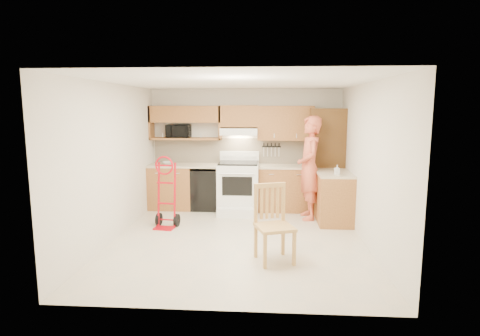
# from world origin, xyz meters

# --- Properties ---
(floor) EXTENTS (4.00, 4.50, 0.02)m
(floor) POSITION_xyz_m (0.00, 0.00, -0.01)
(floor) COLOR beige
(floor) RESTS_ON ground
(ceiling) EXTENTS (4.00, 4.50, 0.02)m
(ceiling) POSITION_xyz_m (0.00, 0.00, 2.51)
(ceiling) COLOR white
(ceiling) RESTS_ON ground
(wall_back) EXTENTS (4.00, 0.02, 2.50)m
(wall_back) POSITION_xyz_m (0.00, 2.26, 1.25)
(wall_back) COLOR silver
(wall_back) RESTS_ON ground
(wall_front) EXTENTS (4.00, 0.02, 2.50)m
(wall_front) POSITION_xyz_m (0.00, -2.26, 1.25)
(wall_front) COLOR silver
(wall_front) RESTS_ON ground
(wall_left) EXTENTS (0.02, 4.50, 2.50)m
(wall_left) POSITION_xyz_m (-2.01, 0.00, 1.25)
(wall_left) COLOR silver
(wall_left) RESTS_ON ground
(wall_right) EXTENTS (0.02, 4.50, 2.50)m
(wall_right) POSITION_xyz_m (2.01, 0.00, 1.25)
(wall_right) COLOR silver
(wall_right) RESTS_ON ground
(backsplash) EXTENTS (3.92, 0.03, 0.55)m
(backsplash) POSITION_xyz_m (0.00, 2.23, 1.20)
(backsplash) COLOR beige
(backsplash) RESTS_ON wall_back
(lower_cab_left) EXTENTS (0.90, 0.60, 0.90)m
(lower_cab_left) POSITION_xyz_m (-1.55, 1.95, 0.45)
(lower_cab_left) COLOR #AC6738
(lower_cab_left) RESTS_ON ground
(dishwasher) EXTENTS (0.60, 0.60, 0.85)m
(dishwasher) POSITION_xyz_m (-0.80, 1.95, 0.42)
(dishwasher) COLOR black
(dishwasher) RESTS_ON ground
(lower_cab_right) EXTENTS (1.14, 0.60, 0.90)m
(lower_cab_right) POSITION_xyz_m (0.83, 1.95, 0.45)
(lower_cab_right) COLOR #AC6738
(lower_cab_right) RESTS_ON ground
(countertop_left) EXTENTS (1.50, 0.63, 0.04)m
(countertop_left) POSITION_xyz_m (-1.25, 1.95, 0.92)
(countertop_left) COLOR beige
(countertop_left) RESTS_ON lower_cab_left
(countertop_right) EXTENTS (1.14, 0.63, 0.04)m
(countertop_right) POSITION_xyz_m (0.83, 1.95, 0.92)
(countertop_right) COLOR beige
(countertop_right) RESTS_ON lower_cab_right
(cab_return_right) EXTENTS (0.60, 1.00, 0.90)m
(cab_return_right) POSITION_xyz_m (1.70, 1.15, 0.45)
(cab_return_right) COLOR #AC6738
(cab_return_right) RESTS_ON ground
(countertop_return) EXTENTS (0.63, 1.00, 0.04)m
(countertop_return) POSITION_xyz_m (1.70, 1.15, 0.92)
(countertop_return) COLOR beige
(countertop_return) RESTS_ON cab_return_right
(pantry_tall) EXTENTS (0.70, 0.60, 2.10)m
(pantry_tall) POSITION_xyz_m (1.65, 1.95, 1.05)
(pantry_tall) COLOR #57360F
(pantry_tall) RESTS_ON ground
(upper_cab_left) EXTENTS (1.50, 0.33, 0.34)m
(upper_cab_left) POSITION_xyz_m (-1.25, 2.08, 1.98)
(upper_cab_left) COLOR #AC6738
(upper_cab_left) RESTS_ON wall_back
(upper_shelf_mw) EXTENTS (1.50, 0.33, 0.04)m
(upper_shelf_mw) POSITION_xyz_m (-1.25, 2.08, 1.47)
(upper_shelf_mw) COLOR #AC6738
(upper_shelf_mw) RESTS_ON wall_back
(upper_cab_center) EXTENTS (0.76, 0.33, 0.44)m
(upper_cab_center) POSITION_xyz_m (-0.12, 2.08, 1.94)
(upper_cab_center) COLOR #AC6738
(upper_cab_center) RESTS_ON wall_back
(upper_cab_right) EXTENTS (1.14, 0.33, 0.70)m
(upper_cab_right) POSITION_xyz_m (0.83, 2.08, 1.80)
(upper_cab_right) COLOR #AC6738
(upper_cab_right) RESTS_ON wall_back
(range_hood) EXTENTS (0.76, 0.46, 0.14)m
(range_hood) POSITION_xyz_m (-0.12, 2.02, 1.63)
(range_hood) COLOR white
(range_hood) RESTS_ON wall_back
(knife_strip) EXTENTS (0.40, 0.05, 0.29)m
(knife_strip) POSITION_xyz_m (0.55, 2.21, 1.24)
(knife_strip) COLOR black
(knife_strip) RESTS_ON backsplash
(microwave) EXTENTS (0.49, 0.34, 0.27)m
(microwave) POSITION_xyz_m (-1.40, 2.08, 1.63)
(microwave) COLOR black
(microwave) RESTS_ON upper_shelf_mw
(range) EXTENTS (0.82, 1.08, 1.21)m
(range) POSITION_xyz_m (-0.12, 1.73, 0.60)
(range) COLOR white
(range) RESTS_ON ground
(person) EXTENTS (0.53, 0.75, 1.97)m
(person) POSITION_xyz_m (1.27, 1.35, 0.98)
(person) COLOR #D25B3F
(person) RESTS_ON ground
(hand_truck) EXTENTS (0.50, 0.47, 1.16)m
(hand_truck) POSITION_xyz_m (-1.33, 0.58, 0.58)
(hand_truck) COLOR red
(hand_truck) RESTS_ON ground
(dining_chair) EXTENTS (0.62, 0.65, 1.07)m
(dining_chair) POSITION_xyz_m (0.57, -0.85, 0.53)
(dining_chair) COLOR #D5A450
(dining_chair) RESTS_ON ground
(soap_bottle) EXTENTS (0.09, 0.09, 0.17)m
(soap_bottle) POSITION_xyz_m (1.70, 0.89, 1.03)
(soap_bottle) COLOR white
(soap_bottle) RESTS_ON countertop_return
(bowl) EXTENTS (0.26, 0.26, 0.05)m
(bowl) POSITION_xyz_m (-1.63, 1.95, 0.97)
(bowl) COLOR white
(bowl) RESTS_ON countertop_left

